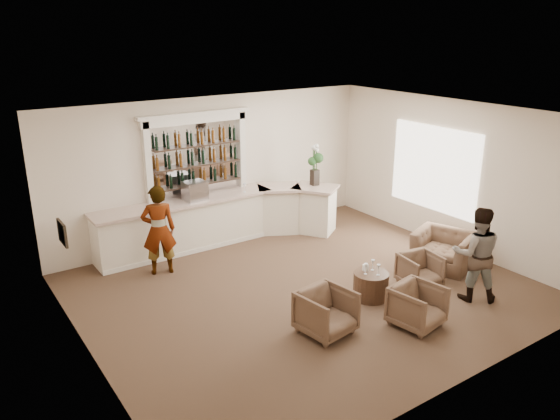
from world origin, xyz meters
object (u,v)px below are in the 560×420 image
object	(u,v)px
armchair_left	(326,312)
armchair_far	(444,250)
armchair_right	(420,270)
bar_counter	(222,219)
sommelier	(159,230)
guest	(476,254)
cocktail_table	(371,285)
espresso_machine	(195,191)
armchair_center	(417,306)
flower_vase	(315,162)

from	to	relation	value
armchair_left	armchair_far	world-z (taller)	same
armchair_right	armchair_far	xyz separation A→B (m)	(1.08, 0.34, 0.05)
bar_counter	armchair_far	distance (m)	4.90
sommelier	guest	size ratio (longest dim) A/B	1.04
guest	cocktail_table	bearing A→B (deg)	6.58
cocktail_table	guest	world-z (taller)	guest
cocktail_table	espresso_machine	size ratio (longest dim) A/B	1.37
cocktail_table	espresso_machine	distance (m)	4.40
guest	sommelier	bearing A→B (deg)	-3.57
bar_counter	armchair_right	world-z (taller)	bar_counter
armchair_left	espresso_machine	size ratio (longest dim) A/B	1.75
sommelier	armchair_left	world-z (taller)	sommelier
armchair_center	armchair_right	xyz separation A→B (m)	(1.17, 0.99, -0.03)
guest	espresso_machine	world-z (taller)	guest
cocktail_table	armchair_left	world-z (taller)	armchair_left
guest	armchair_center	xyz separation A→B (m)	(-1.57, -0.09, -0.53)
espresso_machine	flower_vase	distance (m)	2.96
bar_counter	espresso_machine	xyz separation A→B (m)	(-0.60, 0.06, 0.77)
bar_counter	espresso_machine	world-z (taller)	espresso_machine
armchair_left	armchair_far	xyz separation A→B (m)	(3.64, 0.65, 0.00)
bar_counter	sommelier	bearing A→B (deg)	-158.46
espresso_machine	cocktail_table	bearing A→B (deg)	-72.79
armchair_left	armchair_center	size ratio (longest dim) A/B	1.04
sommelier	armchair_right	world-z (taller)	sommelier
bar_counter	sommelier	xyz separation A→B (m)	(-1.79, -0.71, 0.35)
sommelier	armchair_far	xyz separation A→B (m)	(4.95, -3.03, -0.55)
espresso_machine	armchair_left	bearing A→B (deg)	-92.65
guest	bar_counter	bearing A→B (deg)	-22.03
guest	armchair_center	world-z (taller)	guest
cocktail_table	bar_counter	bearing A→B (deg)	103.82
armchair_center	flower_vase	world-z (taller)	flower_vase
armchair_far	espresso_machine	size ratio (longest dim) A/B	2.45
guest	armchair_left	size ratio (longest dim) A/B	2.15
flower_vase	cocktail_table	bearing A→B (deg)	-111.13
armchair_center	armchair_right	size ratio (longest dim) A/B	1.11
armchair_far	guest	bearing A→B (deg)	-49.50
sommelier	cocktail_table	bearing A→B (deg)	147.37
bar_counter	sommelier	distance (m)	1.95
armchair_far	flower_vase	size ratio (longest dim) A/B	1.15
guest	armchair_center	bearing A→B (deg)	44.56
armchair_left	armchair_right	size ratio (longest dim) A/B	1.16
armchair_center	sommelier	bearing A→B (deg)	112.30
bar_counter	armchair_far	xyz separation A→B (m)	(3.17, -3.73, -0.20)
cocktail_table	armchair_center	bearing A→B (deg)	-92.17
armchair_center	cocktail_table	bearing A→B (deg)	78.28
sommelier	espresso_machine	world-z (taller)	sommelier
sommelier	guest	world-z (taller)	sommelier
sommelier	espresso_machine	bearing A→B (deg)	-130.39
bar_counter	armchair_far	world-z (taller)	bar_counter
guest	armchair_far	size ratio (longest dim) A/B	1.54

